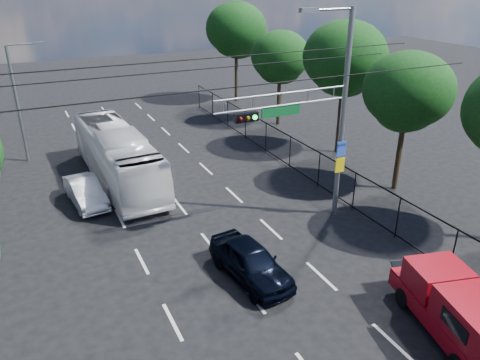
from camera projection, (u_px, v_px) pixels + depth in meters
lane_markings at (168, 191)px, 25.11m from camera, size 6.12×38.00×0.01m
signal_mast at (321, 112)px, 20.12m from camera, size 6.43×0.39×9.50m
streetlight_left at (19, 98)px, 27.60m from camera, size 2.09×0.22×7.08m
utility_wires at (197, 72)px, 17.92m from camera, size 22.00×5.04×0.74m
fence_right at (307, 162)px, 26.19m from camera, size 0.06×34.03×2.00m
tree_right_b at (407, 96)px, 23.39m from camera, size 4.50×4.50×7.31m
tree_right_c at (344, 63)px, 28.29m from camera, size 5.10×5.10×8.29m
tree_right_d at (280, 60)px, 34.26m from camera, size 4.32×4.32×7.02m
tree_right_e at (236, 33)px, 40.50m from camera, size 5.28×5.28×8.58m
red_pickup at (459, 309)px, 14.68m from camera, size 3.08×5.53×1.95m
navy_hatchback at (251, 262)px, 17.70m from camera, size 2.15×4.33×1.42m
white_bus at (118, 156)px, 25.74m from camera, size 3.03×10.88×3.00m
white_van at (85, 192)px, 23.48m from camera, size 1.79×4.05×1.29m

